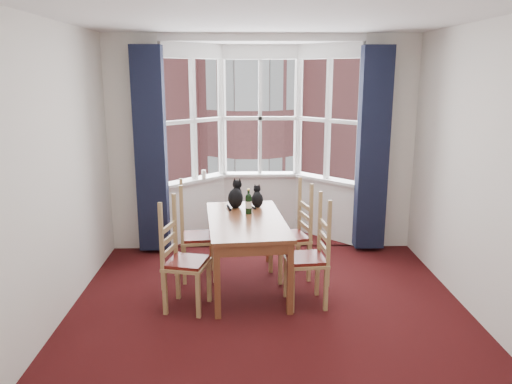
{
  "coord_description": "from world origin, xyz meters",
  "views": [
    {
      "loc": [
        -0.24,
        -4.24,
        2.33
      ],
      "look_at": [
        -0.11,
        1.05,
        1.05
      ],
      "focal_mm": 35.0,
      "sensor_mm": 36.0,
      "label": 1
    }
  ],
  "objects_px": {
    "chair_left_near": "(178,263)",
    "chair_right_near": "(315,260)",
    "cat_left": "(236,196)",
    "chair_left_far": "(190,239)",
    "dining_table": "(246,227)",
    "wine_bottle": "(249,203)",
    "cat_right": "(257,198)",
    "chair_right_far": "(297,237)",
    "candle_tall": "(204,174)"
  },
  "relations": [
    {
      "from": "cat_right",
      "to": "chair_right_near",
      "type": "bearing_deg",
      "value": -59.2
    },
    {
      "from": "cat_left",
      "to": "chair_left_far",
      "type": "bearing_deg",
      "value": -156.48
    },
    {
      "from": "dining_table",
      "to": "cat_right",
      "type": "relative_size",
      "value": 5.86
    },
    {
      "from": "chair_right_near",
      "to": "wine_bottle",
      "type": "bearing_deg",
      "value": 135.69
    },
    {
      "from": "chair_right_near",
      "to": "wine_bottle",
      "type": "xyz_separation_m",
      "value": [
        -0.66,
        0.65,
        0.43
      ]
    },
    {
      "from": "chair_left_far",
      "to": "cat_left",
      "type": "relative_size",
      "value": 2.67
    },
    {
      "from": "cat_right",
      "to": "chair_left_far",
      "type": "bearing_deg",
      "value": -162.8
    },
    {
      "from": "chair_right_far",
      "to": "cat_right",
      "type": "height_order",
      "value": "cat_right"
    },
    {
      "from": "chair_right_near",
      "to": "chair_right_far",
      "type": "distance_m",
      "value": 0.72
    },
    {
      "from": "cat_right",
      "to": "wine_bottle",
      "type": "distance_m",
      "value": 0.31
    },
    {
      "from": "chair_left_near",
      "to": "cat_left",
      "type": "relative_size",
      "value": 2.67
    },
    {
      "from": "dining_table",
      "to": "cat_right",
      "type": "distance_m",
      "value": 0.55
    },
    {
      "from": "chair_left_near",
      "to": "chair_right_near",
      "type": "xyz_separation_m",
      "value": [
        1.37,
        0.06,
        0.0
      ]
    },
    {
      "from": "chair_left_far",
      "to": "cat_left",
      "type": "xyz_separation_m",
      "value": [
        0.52,
        0.23,
        0.44
      ]
    },
    {
      "from": "cat_right",
      "to": "candle_tall",
      "type": "xyz_separation_m",
      "value": [
        -0.71,
        1.17,
        0.05
      ]
    },
    {
      "from": "dining_table",
      "to": "chair_left_far",
      "type": "bearing_deg",
      "value": 157.67
    },
    {
      "from": "dining_table",
      "to": "chair_right_near",
      "type": "xyz_separation_m",
      "value": [
        0.69,
        -0.43,
        -0.22
      ]
    },
    {
      "from": "chair_right_near",
      "to": "wine_bottle",
      "type": "relative_size",
      "value": 3.23
    },
    {
      "from": "chair_left_near",
      "to": "candle_tall",
      "type": "relative_size",
      "value": 7.28
    },
    {
      "from": "chair_left_far",
      "to": "chair_right_far",
      "type": "height_order",
      "value": "same"
    },
    {
      "from": "chair_left_far",
      "to": "chair_right_far",
      "type": "xyz_separation_m",
      "value": [
        1.23,
        0.01,
        0.0
      ]
    },
    {
      "from": "chair_left_far",
      "to": "chair_right_near",
      "type": "bearing_deg",
      "value": -27.64
    },
    {
      "from": "cat_left",
      "to": "chair_right_far",
      "type": "bearing_deg",
      "value": -16.64
    },
    {
      "from": "candle_tall",
      "to": "cat_left",
      "type": "bearing_deg",
      "value": -68.71
    },
    {
      "from": "candle_tall",
      "to": "dining_table",
      "type": "bearing_deg",
      "value": -70.88
    },
    {
      "from": "dining_table",
      "to": "cat_left",
      "type": "height_order",
      "value": "cat_left"
    },
    {
      "from": "chair_left_near",
      "to": "chair_right_near",
      "type": "height_order",
      "value": "same"
    },
    {
      "from": "chair_left_near",
      "to": "dining_table",
      "type": "bearing_deg",
      "value": 35.59
    },
    {
      "from": "chair_right_near",
      "to": "cat_left",
      "type": "height_order",
      "value": "cat_left"
    },
    {
      "from": "dining_table",
      "to": "cat_left",
      "type": "relative_size",
      "value": 4.59
    },
    {
      "from": "chair_left_far",
      "to": "wine_bottle",
      "type": "distance_m",
      "value": 0.8
    },
    {
      "from": "chair_left_near",
      "to": "chair_right_far",
      "type": "height_order",
      "value": "same"
    },
    {
      "from": "chair_right_near",
      "to": "cat_right",
      "type": "relative_size",
      "value": 3.41
    },
    {
      "from": "chair_left_near",
      "to": "chair_left_far",
      "type": "height_order",
      "value": "same"
    },
    {
      "from": "chair_right_near",
      "to": "chair_right_far",
      "type": "relative_size",
      "value": 1.0
    },
    {
      "from": "cat_right",
      "to": "wine_bottle",
      "type": "relative_size",
      "value": 0.95
    },
    {
      "from": "chair_left_near",
      "to": "chair_left_far",
      "type": "bearing_deg",
      "value": 86.43
    },
    {
      "from": "chair_left_near",
      "to": "chair_right_near",
      "type": "distance_m",
      "value": 1.37
    },
    {
      "from": "chair_right_far",
      "to": "cat_right",
      "type": "xyz_separation_m",
      "value": [
        -0.46,
        0.22,
        0.41
      ]
    },
    {
      "from": "chair_right_near",
      "to": "wine_bottle",
      "type": "distance_m",
      "value": 1.02
    },
    {
      "from": "wine_bottle",
      "to": "candle_tall",
      "type": "distance_m",
      "value": 1.58
    },
    {
      "from": "wine_bottle",
      "to": "chair_right_far",
      "type": "bearing_deg",
      "value": 6.5
    },
    {
      "from": "wine_bottle",
      "to": "candle_tall",
      "type": "height_order",
      "value": "wine_bottle"
    },
    {
      "from": "chair_left_near",
      "to": "cat_right",
      "type": "xyz_separation_m",
      "value": [
        0.82,
        0.99,
        0.41
      ]
    },
    {
      "from": "cat_left",
      "to": "candle_tall",
      "type": "xyz_separation_m",
      "value": [
        -0.46,
        1.19,
        0.02
      ]
    },
    {
      "from": "dining_table",
      "to": "chair_right_far",
      "type": "height_order",
      "value": "chair_right_far"
    },
    {
      "from": "chair_left_far",
      "to": "cat_right",
      "type": "bearing_deg",
      "value": 17.2
    },
    {
      "from": "chair_right_far",
      "to": "cat_left",
      "type": "height_order",
      "value": "cat_left"
    },
    {
      "from": "chair_left_far",
      "to": "candle_tall",
      "type": "distance_m",
      "value": 1.49
    },
    {
      "from": "dining_table",
      "to": "wine_bottle",
      "type": "xyz_separation_m",
      "value": [
        0.03,
        0.21,
        0.21
      ]
    }
  ]
}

